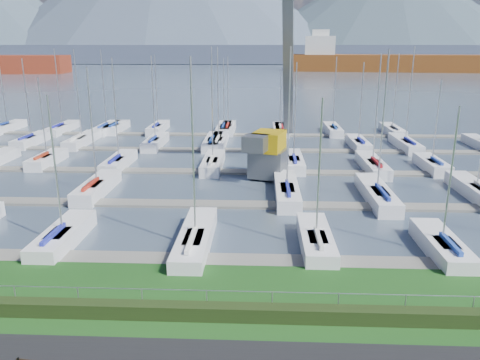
{
  "coord_description": "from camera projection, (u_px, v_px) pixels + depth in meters",
  "views": [
    {
      "loc": [
        1.38,
        -18.99,
        11.98
      ],
      "look_at": [
        0.0,
        12.0,
        3.0
      ],
      "focal_mm": 35.0,
      "sensor_mm": 36.0,
      "label": 1
    }
  ],
  "objects": [
    {
      "name": "cargo_ship_mid",
      "position": [
        376.0,
        63.0,
        223.76
      ],
      "size": [
        90.12,
        29.28,
        21.5
      ],
      "rotation": [
        0.0,
        0.0,
        -0.13
      ],
      "color": "brown",
      "rests_on": "water"
    },
    {
      "name": "hedge",
      "position": [
        228.0,
        312.0,
        21.14
      ],
      "size": [
        80.0,
        0.7,
        0.7
      ],
      "primitive_type": "cube",
      "color": "#202F11",
      "rests_on": "grass"
    },
    {
      "name": "fence",
      "position": [
        228.0,
        291.0,
        21.28
      ],
      "size": [
        80.0,
        0.04,
        0.04
      ],
      "primitive_type": "cylinder",
      "rotation": [
        0.0,
        1.57,
        0.0
      ],
      "color": "#999DA1",
      "rests_on": "grass"
    },
    {
      "name": "crane",
      "position": [
        274.0,
        118.0,
        44.42
      ],
      "size": [
        5.41,
        13.47,
        22.35
      ],
      "rotation": [
        0.0,
        0.0,
        -0.29
      ],
      "color": "#5C5F64",
      "rests_on": "water"
    },
    {
      "name": "docks",
      "position": [
        246.0,
        172.0,
        46.63
      ],
      "size": [
        90.0,
        41.6,
        0.25
      ],
      "color": "slate",
      "rests_on": "water"
    },
    {
      "name": "foothill",
      "position": [
        260.0,
        54.0,
        336.62
      ],
      "size": [
        900.0,
        80.0,
        12.0
      ],
      "primitive_type": "cube",
      "color": "#454F66",
      "rests_on": "water"
    },
    {
      "name": "water",
      "position": [
        259.0,
        67.0,
        271.22
      ],
      "size": [
        800.0,
        540.0,
        0.2
      ],
      "primitive_type": "cube",
      "color": "#435162"
    },
    {
      "name": "path",
      "position": [
        223.0,
        355.0,
        18.74
      ],
      "size": [
        160.0,
        2.0,
        0.04
      ],
      "primitive_type": "cube",
      "color": "black",
      "rests_on": "grass"
    },
    {
      "name": "mountains",
      "position": [
        269.0,
        2.0,
        396.6
      ],
      "size": [
        1190.0,
        360.0,
        115.0
      ],
      "color": "#41485F",
      "rests_on": "water"
    },
    {
      "name": "sailboat_fleet",
      "position": [
        240.0,
        111.0,
        49.05
      ],
      "size": [
        74.8,
        49.2,
        12.57
      ],
      "color": "navy",
      "rests_on": "water"
    }
  ]
}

